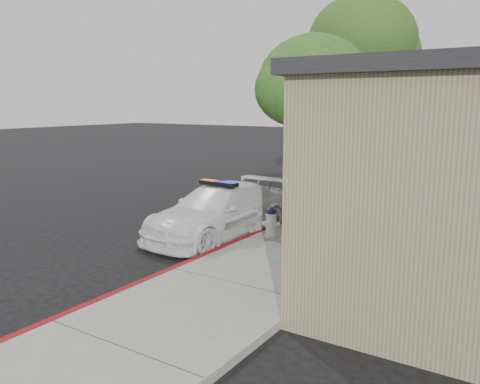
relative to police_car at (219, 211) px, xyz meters
name	(u,v)px	position (x,y,z in m)	size (l,w,h in m)	color
ground	(170,274)	(0.90, -3.07, -0.71)	(120.00, 120.00, 0.00)	black
sidewalk	(300,248)	(2.50, -0.07, -0.63)	(3.20, 60.00, 0.15)	gray
red_curb	(247,239)	(0.96, -0.07, -0.63)	(0.14, 60.00, 0.16)	maroon
police_car	(219,211)	(0.00, 0.00, 0.00)	(2.34, 4.99, 1.53)	white
fire_hydrant	(271,222)	(1.50, 0.25, -0.16)	(0.45, 0.39, 0.79)	silver
street_tree_near	(314,87)	(2.26, 1.02, 3.30)	(2.82, 2.91, 5.17)	black
street_tree_mid	(362,47)	(1.60, 6.34, 4.81)	(3.74, 3.84, 7.12)	black
street_tree_far	(370,73)	(1.81, 6.70, 3.92)	(3.29, 3.17, 5.96)	black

